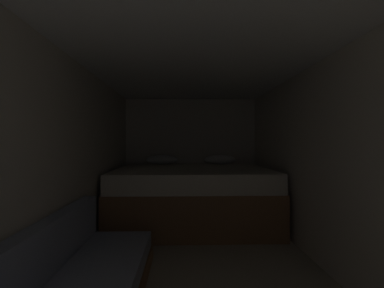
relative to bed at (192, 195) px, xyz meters
name	(u,v)px	position (x,y,z in m)	size (l,w,h in m)	color
ground_plane	(199,278)	(0.00, -1.80, -0.41)	(7.56, 7.56, 0.00)	#A39984
wall_back	(191,154)	(0.00, 1.01, 0.58)	(2.45, 0.05, 1.98)	beige
wall_left	(61,166)	(-1.20, -1.80, 0.58)	(0.05, 5.56, 1.98)	beige
wall_right	(334,165)	(1.20, -1.80, 0.58)	(0.05, 5.56, 1.98)	beige
ceiling_slab	(199,50)	(0.00, -1.80, 1.59)	(2.45, 5.56, 0.05)	white
bed	(192,195)	(0.00, 0.00, 0.00)	(2.23, 1.90, 0.98)	brown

